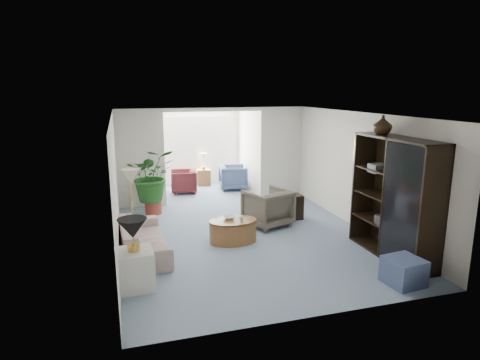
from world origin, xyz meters
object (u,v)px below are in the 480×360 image
object	(u,v)px
side_table_dark	(291,207)
sunroom_chair_maroon	(184,181)
ottoman	(404,271)
coffee_cup	(242,219)
wingback_chair	(268,208)
sofa	(143,238)
framed_picture	(363,152)
coffee_bowl	(229,217)
sunroom_chair_blue	(233,177)
sunroom_table	(204,177)
plant_pot	(153,207)
coffee_table	(233,231)
entertainment_cabinet	(394,198)
cabinet_urn	(383,125)
end_table	(135,269)
floor_lamp	(130,176)
table_lamp	(132,229)

from	to	relation	value
side_table_dark	sunroom_chair_maroon	size ratio (longest dim) A/B	0.77
ottoman	sunroom_chair_maroon	distance (m)	7.12
coffee_cup	wingback_chair	xyz separation A→B (m)	(0.85, 0.86, -0.08)
sofa	sunroom_chair_maroon	distance (m)	4.53
framed_picture	coffee_bowl	size ratio (longest dim) A/B	2.13
sunroom_chair_blue	sunroom_table	distance (m)	1.07
plant_pot	sunroom_chair_maroon	size ratio (longest dim) A/B	0.54
coffee_bowl	ottoman	distance (m)	3.35
side_table_dark	coffee_table	bearing A→B (deg)	-148.08
sofa	entertainment_cabinet	xyz separation A→B (m)	(4.30, -1.38, 0.79)
sunroom_table	entertainment_cabinet	bearing A→B (deg)	-71.56
sunroom_table	wingback_chair	bearing A→B (deg)	-82.06
plant_pot	coffee_cup	bearing A→B (deg)	-58.51
sunroom_chair_maroon	cabinet_urn	bearing A→B (deg)	36.45
coffee_cup	entertainment_cabinet	size ratio (longest dim) A/B	0.04
ottoman	sunroom_chair_blue	size ratio (longest dim) A/B	0.66
cabinet_urn	sunroom_table	size ratio (longest dim) A/B	0.69
framed_picture	sunroom_table	bearing A→B (deg)	115.32
plant_pot	sunroom_chair_blue	bearing A→B (deg)	36.35
sofa	cabinet_urn	bearing A→B (deg)	-104.39
end_table	side_table_dark	bearing A→B (deg)	34.44
sofa	floor_lamp	xyz separation A→B (m)	(-0.14, 1.09, 0.96)
sunroom_chair_maroon	sunroom_table	size ratio (longest dim) A/B	1.46
end_table	plant_pot	size ratio (longest dim) A/B	1.51
end_table	wingback_chair	bearing A→B (deg)	36.75
framed_picture	sunroom_table	world-z (taller)	framed_picture
end_table	floor_lamp	world-z (taller)	floor_lamp
sofa	sunroom_table	world-z (taller)	sofa
cabinet_urn	plant_pot	size ratio (longest dim) A/B	0.87
framed_picture	end_table	bearing A→B (deg)	-163.69
table_lamp	ottoman	world-z (taller)	table_lamp
wingback_chair	side_table_dark	bearing A→B (deg)	-175.27
end_table	side_table_dark	xyz separation A→B (m)	(3.64, 2.50, -0.02)
sunroom_chair_maroon	sofa	bearing A→B (deg)	-10.80
entertainment_cabinet	ottoman	bearing A→B (deg)	-116.38
side_table_dark	cabinet_urn	bearing A→B (deg)	-67.04
framed_picture	cabinet_urn	xyz separation A→B (m)	(-0.23, -0.92, 0.64)
coffee_bowl	coffee_cup	distance (m)	0.28
table_lamp	coffee_cup	size ratio (longest dim) A/B	4.81
table_lamp	ottoman	size ratio (longest dim) A/B	0.84
coffee_bowl	cabinet_urn	world-z (taller)	cabinet_urn
cabinet_urn	ottoman	xyz separation A→B (m)	(-0.50, -1.51, -2.13)
end_table	coffee_bowl	xyz separation A→B (m)	(1.89, 1.54, 0.18)
coffee_bowl	side_table_dark	world-z (taller)	side_table_dark
coffee_table	end_table	bearing A→B (deg)	-143.48
framed_picture	coffee_cup	distance (m)	2.91
floor_lamp	entertainment_cabinet	distance (m)	5.09
coffee_bowl	coffee_cup	xyz separation A→B (m)	(0.20, -0.20, 0.01)
table_lamp	side_table_dark	world-z (taller)	table_lamp
table_lamp	side_table_dark	size ratio (longest dim) A/B	0.77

